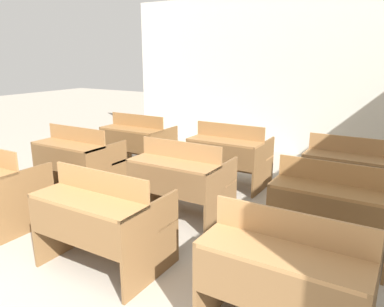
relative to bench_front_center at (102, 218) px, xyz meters
name	(u,v)px	position (x,y,z in m)	size (l,w,h in m)	color
wall_back	(290,75)	(0.14, 5.05, 1.05)	(7.17, 0.06, 3.08)	beige
bench_front_center	(102,218)	(0.00, 0.00, 0.00)	(1.09, 0.79, 0.94)	brown
bench_front_right	(287,273)	(1.72, 0.00, 0.00)	(1.09, 0.79, 0.94)	brown
bench_second_left	(78,158)	(-1.77, 1.33, 0.00)	(1.09, 0.79, 0.94)	brown
bench_second_center	(181,178)	(0.00, 1.33, 0.00)	(1.09, 0.79, 0.94)	brown
bench_second_right	(332,207)	(1.74, 1.35, 0.00)	(1.09, 0.79, 0.94)	brown
bench_third_left	(138,141)	(-1.74, 2.65, 0.00)	(1.09, 0.79, 0.94)	brown
bench_third_center	(229,154)	(0.01, 2.66, 0.00)	(1.09, 0.79, 0.94)	brown
bench_third_right	(351,172)	(1.72, 2.64, 0.00)	(1.09, 0.79, 0.94)	brown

